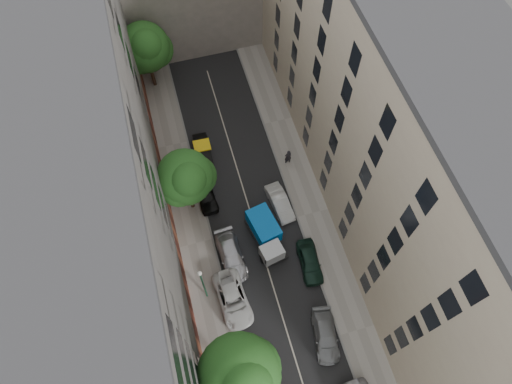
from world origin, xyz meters
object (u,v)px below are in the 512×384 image
object	(u,v)px
tree_near	(241,377)
pedestrian	(288,157)
lamp_post	(203,282)
tarp_truck	(266,234)
car_right_1	(325,336)
car_left_2	(233,299)
car_left_4	(206,195)
tree_far	(146,49)
car_left_5	(203,152)
car_left_3	(231,255)
tree_mid	(187,179)
car_right_2	(310,262)
car_right_3	(280,203)

from	to	relation	value
tree_near	pedestrian	xyz separation A→B (m)	(9.44, 18.58, -5.89)
lamp_post	tarp_truck	bearing A→B (deg)	30.40
car_right_1	lamp_post	world-z (taller)	lamp_post
tarp_truck	car_right_1	distance (m)	9.78
car_left_2	car_left_4	xyz separation A→B (m)	(0.00, 10.21, -0.03)
tree_far	pedestrian	world-z (taller)	tree_far
car_left_5	tree_near	bearing A→B (deg)	-93.04
car_left_5	car_right_1	bearing A→B (deg)	-72.75
car_left_4	tree_near	world-z (taller)	tree_near
pedestrian	car_left_3	bearing A→B (deg)	41.90
tree_mid	lamp_post	xyz separation A→B (m)	(-0.70, -8.55, -1.38)
car_right_2	pedestrian	bearing A→B (deg)	87.49
car_right_1	pedestrian	xyz separation A→B (m)	(2.14, 16.72, 0.47)
tarp_truck	tree_far	distance (m)	21.85
car_right_3	tree_far	distance (m)	20.13
tarp_truck	car_left_2	xyz separation A→B (m)	(-4.20, -4.66, -0.54)
car_left_3	car_left_4	size ratio (longest dim) A/B	1.21
car_left_4	car_right_1	distance (m)	16.36
car_left_3	car_right_1	xyz separation A→B (m)	(5.60, -8.60, -0.06)
car_right_1	tree_near	size ratio (longest dim) A/B	0.44
car_left_4	tarp_truck	bearing A→B (deg)	-55.66
tarp_truck	car_right_2	size ratio (longest dim) A/B	1.25
car_left_4	tree_far	xyz separation A→B (m)	(-2.19, 14.94, 4.63)
car_left_2	tree_near	size ratio (longest dim) A/B	0.51
car_right_1	car_left_2	bearing A→B (deg)	152.72
car_left_2	car_left_3	world-z (taller)	car_left_2
car_right_3	tree_far	bearing A→B (deg)	108.78
car_left_4	car_right_2	size ratio (longest dim) A/B	0.96
car_left_4	tree_mid	xyz separation A→B (m)	(-1.30, -0.64, 4.63)
tree_near	car_left_2	bearing A→B (deg)	82.32
tarp_truck	car_left_4	size ratio (longest dim) A/B	1.30
car_left_4	lamp_post	xyz separation A→B (m)	(-2.00, -9.19, 3.26)
car_right_3	tree_near	bearing A→B (deg)	-124.36
car_right_2	tree_mid	distance (m)	12.69
car_left_3	pedestrian	bearing A→B (deg)	43.26
car_left_3	car_right_1	size ratio (longest dim) A/B	1.10
tree_far	car_left_4	bearing A→B (deg)	-81.67
tree_near	lamp_post	bearing A→B (deg)	98.07
car_left_5	car_right_1	size ratio (longest dim) A/B	0.93
tarp_truck	car_left_3	bearing A→B (deg)	-176.21
car_left_2	pedestrian	xyz separation A→B (m)	(8.54, 11.87, 0.40)
car_left_5	tree_far	bearing A→B (deg)	107.79
car_right_2	car_left_5	bearing A→B (deg)	119.93
tarp_truck	car_right_3	distance (m)	3.68
lamp_post	car_left_3	bearing A→B (deg)	44.29
pedestrian	car_left_2	bearing A→B (deg)	49.81
car_left_3	pedestrian	xyz separation A→B (m)	(7.74, 8.12, 0.40)
tarp_truck	car_right_3	world-z (taller)	tarp_truck
car_left_2	car_left_4	distance (m)	10.21
tarp_truck	car_left_2	world-z (taller)	tarp_truck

